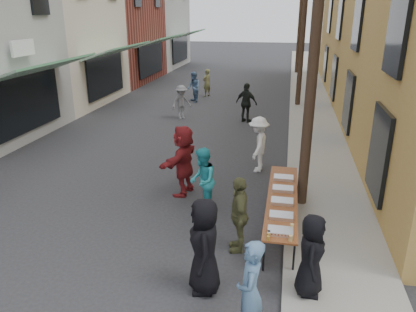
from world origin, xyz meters
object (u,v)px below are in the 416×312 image
at_px(serving_table, 282,199).
at_px(guest_front_a, 204,246).
at_px(utility_pole_far, 300,15).
at_px(server, 311,255).
at_px(guest_front_c, 202,181).
at_px(utility_pole_mid, 304,18).
at_px(utility_pole_near, 316,28).
at_px(catering_tray_sausage, 280,231).

distance_m(serving_table, guest_front_a, 2.98).
bearing_deg(utility_pole_far, server, -89.90).
bearing_deg(guest_front_c, utility_pole_mid, 159.88).
bearing_deg(utility_pole_near, utility_pole_mid, 90.00).
bearing_deg(utility_pole_near, guest_front_a, -115.32).
height_order(utility_pole_near, serving_table, utility_pole_near).
xyz_separation_m(guest_front_a, server, (1.87, 0.15, -0.04)).
bearing_deg(utility_pole_mid, catering_tray_sausage, -91.93).
relative_size(utility_pole_near, server, 5.83).
height_order(utility_pole_near, utility_pole_mid, same).
height_order(utility_pole_near, server, utility_pole_near).
xyz_separation_m(serving_table, catering_tray_sausage, (-0.00, -1.65, 0.08)).
bearing_deg(utility_pole_far, catering_tray_sausage, -91.07).
relative_size(serving_table, guest_front_a, 2.18).
bearing_deg(utility_pole_near, utility_pole_far, 90.00).
xyz_separation_m(utility_pole_far, guest_front_a, (-1.82, -27.85, -3.58)).
bearing_deg(catering_tray_sausage, guest_front_a, -142.57).
xyz_separation_m(serving_table, server, (0.55, -2.51, 0.16)).
bearing_deg(guest_front_c, utility_pole_near, 98.75).
distance_m(utility_pole_far, guest_front_a, 28.14).
distance_m(utility_pole_near, server, 5.18).
distance_m(utility_pole_mid, server, 16.11).
relative_size(guest_front_a, guest_front_c, 1.08).
bearing_deg(server, serving_table, 17.09).
distance_m(guest_front_a, guest_front_c, 3.12).
distance_m(utility_pole_far, serving_table, 25.47).
distance_m(guest_front_c, server, 3.86).
height_order(utility_pole_far, guest_front_c, utility_pole_far).
bearing_deg(guest_front_c, server, 32.44).
bearing_deg(guest_front_a, guest_front_c, 178.10).
xyz_separation_m(catering_tray_sausage, guest_front_c, (-2.01, 2.03, 0.06)).
relative_size(utility_pole_far, server, 5.83).
bearing_deg(catering_tray_sausage, guest_front_c, 134.63).
relative_size(utility_pole_near, utility_pole_far, 1.00).
bearing_deg(utility_pole_far, guest_front_a, -93.74).
xyz_separation_m(guest_front_c, server, (2.56, -2.89, 0.02)).
relative_size(catering_tray_sausage, server, 0.32).
relative_size(utility_pole_far, guest_front_c, 5.30).
bearing_deg(server, utility_pole_far, 4.82).
xyz_separation_m(catering_tray_sausage, guest_front_a, (-1.32, -1.01, 0.13)).
relative_size(utility_pole_far, catering_tray_sausage, 18.00).
xyz_separation_m(catering_tray_sausage, server, (0.55, -0.86, 0.08)).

